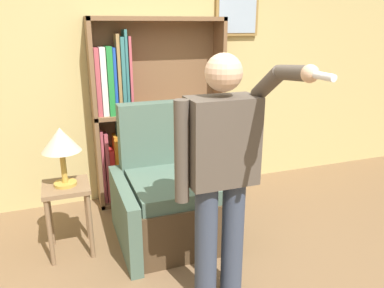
% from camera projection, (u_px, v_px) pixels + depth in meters
% --- Properties ---
extents(wall_back, '(8.00, 0.11, 2.80)m').
position_uv_depth(wall_back, '(137.00, 66.00, 3.84)').
color(wall_back, tan).
rests_on(wall_back, ground_plane).
extents(bookcase, '(1.36, 0.28, 1.89)m').
position_uv_depth(bookcase, '(143.00, 116.00, 3.85)').
color(bookcase, brown).
rests_on(bookcase, ground_plane).
extents(armchair, '(0.91, 0.94, 1.15)m').
position_uv_depth(armchair, '(168.00, 198.00, 3.29)').
color(armchair, '#4C3823').
rests_on(armchair, ground_plane).
extents(person_standing, '(0.58, 0.78, 1.66)m').
position_uv_depth(person_standing, '(222.00, 168.00, 2.34)').
color(person_standing, '#384256').
rests_on(person_standing, ground_plane).
extents(side_table, '(0.36, 0.36, 0.60)m').
position_uv_depth(side_table, '(67.00, 200.00, 3.01)').
color(side_table, '#846647').
rests_on(side_table, ground_plane).
extents(table_lamp, '(0.30, 0.30, 0.47)m').
position_uv_depth(table_lamp, '(61.00, 142.00, 2.86)').
color(table_lamp, gold).
rests_on(table_lamp, side_table).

